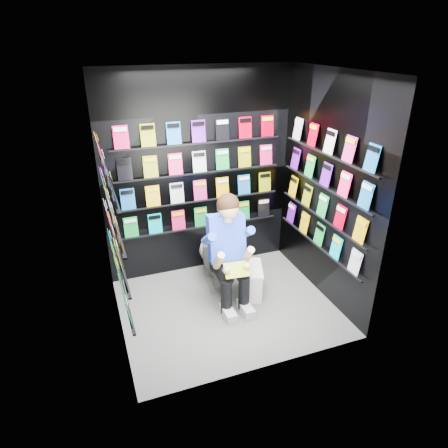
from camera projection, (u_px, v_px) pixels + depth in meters
name	position (u px, v px, depth m)	size (l,w,h in m)	color
floor	(227.00, 307.00, 4.68)	(2.40, 2.40, 0.00)	slate
ceiling	(228.00, 71.00, 3.57)	(2.40, 2.40, 0.00)	white
wall_back	(199.00, 176.00, 4.97)	(2.40, 0.04, 2.60)	black
wall_front	(270.00, 248.00, 3.28)	(2.40, 0.04, 2.60)	black
wall_left	(108.00, 222.00, 3.75)	(0.04, 2.00, 2.60)	black
wall_right	(327.00, 190.00, 4.50)	(0.04, 2.00, 2.60)	black
comics_back	(200.00, 176.00, 4.95)	(2.10, 0.06, 1.37)	#F61C65
comics_left	(111.00, 221.00, 3.76)	(0.06, 1.70, 1.37)	#F61C65
comics_right	(324.00, 190.00, 4.49)	(0.06, 1.70, 1.37)	#F61C65
toilet	(215.00, 255.00, 5.04)	(0.42, 0.75, 0.73)	white
longbox	(250.00, 281.00, 4.87)	(0.24, 0.45, 0.33)	white
longbox_lid	(251.00, 269.00, 4.79)	(0.27, 0.47, 0.03)	white
reader	(225.00, 238.00, 4.54)	(0.56, 0.82, 1.50)	blue
held_comic	(237.00, 270.00, 4.33)	(0.27, 0.01, 0.19)	green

